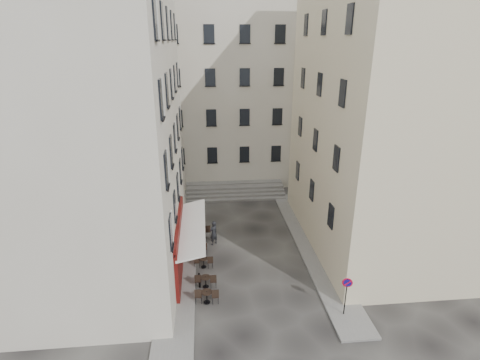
{
  "coord_description": "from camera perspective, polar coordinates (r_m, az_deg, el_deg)",
  "views": [
    {
      "loc": [
        -2.67,
        -19.39,
        13.61
      ],
      "look_at": [
        -0.39,
        4.0,
        4.73
      ],
      "focal_mm": 28.0,
      "sensor_mm": 36.0,
      "label": 1
    }
  ],
  "objects": [
    {
      "name": "ground",
      "position": [
        23.84,
        1.92,
        -14.12
      ],
      "size": [
        90.0,
        90.0,
        0.0
      ],
      "primitive_type": "plane",
      "color": "black",
      "rests_on": "ground"
    },
    {
      "name": "sidewalk_left",
      "position": [
        27.09,
        -8.81,
        -9.58
      ],
      "size": [
        2.0,
        22.0,
        0.12
      ],
      "primitive_type": "cube",
      "color": "slate",
      "rests_on": "ground"
    },
    {
      "name": "sidewalk_right",
      "position": [
        27.13,
        10.69,
        -9.66
      ],
      "size": [
        2.0,
        18.0,
        0.12
      ],
      "primitive_type": "cube",
      "color": "slate",
      "rests_on": "ground"
    },
    {
      "name": "building_left",
      "position": [
        23.95,
        -25.08,
        10.88
      ],
      "size": [
        12.2,
        16.2,
        20.6
      ],
      "color": "beige",
      "rests_on": "ground"
    },
    {
      "name": "building_right",
      "position": [
        26.76,
        24.37,
        9.64
      ],
      "size": [
        12.2,
        14.2,
        18.6
      ],
      "color": "beige",
      "rests_on": "ground"
    },
    {
      "name": "building_back",
      "position": [
        38.67,
        -3.16,
        14.28
      ],
      "size": [
        18.2,
        10.2,
        18.6
      ],
      "color": "beige",
      "rests_on": "ground"
    },
    {
      "name": "cafe_storefront",
      "position": [
        23.58,
        -8.95,
        -9.41
      ],
      "size": [
        1.74,
        7.3,
        3.5
      ],
      "color": "#4D0D0B",
      "rests_on": "ground"
    },
    {
      "name": "stone_steps",
      "position": [
        34.69,
        -0.74,
        -1.68
      ],
      "size": [
        9.0,
        3.15,
        0.8
      ],
      "color": "#605D5B",
      "rests_on": "ground"
    },
    {
      "name": "bollard_near",
      "position": [
        22.58,
        -6.22,
        -14.86
      ],
      "size": [
        0.12,
        0.12,
        0.98
      ],
      "color": "black",
      "rests_on": "ground"
    },
    {
      "name": "bollard_mid",
      "position": [
        25.51,
        -6.19,
        -10.29
      ],
      "size": [
        0.12,
        0.12,
        0.98
      ],
      "color": "black",
      "rests_on": "ground"
    },
    {
      "name": "bollard_far",
      "position": [
        28.57,
        -6.16,
        -6.69
      ],
      "size": [
        0.12,
        0.12,
        0.98
      ],
      "color": "black",
      "rests_on": "ground"
    },
    {
      "name": "no_parking_sign",
      "position": [
        20.57,
        15.93,
        -15.75
      ],
      "size": [
        0.52,
        0.19,
        2.34
      ],
      "rotation": [
        0.0,
        0.0,
        -0.3
      ],
      "color": "black",
      "rests_on": "ground"
    },
    {
      "name": "bistro_table_a",
      "position": [
        21.47,
        -5.08,
        -17.13
      ],
      "size": [
        1.31,
        0.61,
        0.92
      ],
      "color": "black",
      "rests_on": "ground"
    },
    {
      "name": "bistro_table_b",
      "position": [
        22.6,
        -5.26,
        -15.01
      ],
      "size": [
        1.26,
        0.59,
        0.88
      ],
      "color": "black",
      "rests_on": "ground"
    },
    {
      "name": "bistro_table_c",
      "position": [
        24.3,
        -5.56,
        -12.26
      ],
      "size": [
        1.19,
        0.56,
        0.84
      ],
      "color": "black",
      "rests_on": "ground"
    },
    {
      "name": "bistro_table_d",
      "position": [
        25.64,
        -6.47,
        -10.29
      ],
      "size": [
        1.29,
        0.6,
        0.9
      ],
      "color": "black",
      "rests_on": "ground"
    },
    {
      "name": "bistro_table_e",
      "position": [
        27.68,
        -5.93,
        -7.71
      ],
      "size": [
        1.36,
        0.64,
        0.96
      ],
      "color": "black",
      "rests_on": "ground"
    },
    {
      "name": "pedestrian",
      "position": [
        26.49,
        -4.05,
        -8.03
      ],
      "size": [
        0.78,
        0.76,
        1.8
      ],
      "primitive_type": "imported",
      "rotation": [
        0.0,
        0.0,
        3.89
      ],
      "color": "black",
      "rests_on": "ground"
    }
  ]
}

